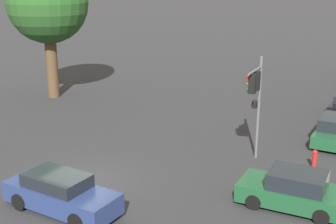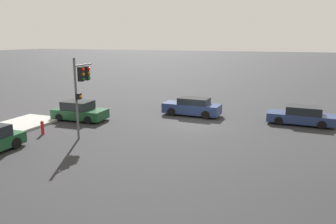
{
  "view_description": "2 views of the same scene",
  "coord_description": "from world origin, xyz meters",
  "px_view_note": "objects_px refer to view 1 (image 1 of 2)",
  "views": [
    {
      "loc": [
        12.32,
        -14.35,
        8.84
      ],
      "look_at": [
        1.27,
        5.41,
        2.03
      ],
      "focal_mm": 50.0,
      "sensor_mm": 36.0,
      "label": 1
    },
    {
      "loc": [
        -6.86,
        23.01,
        6.16
      ],
      "look_at": [
        1.04,
        2.75,
        1.3
      ],
      "focal_mm": 35.0,
      "sensor_mm": 36.0,
      "label": 2
    }
  ],
  "objects_px": {
    "street_tree": "(47,4)",
    "crossing_car_1": "(61,194)",
    "parked_car_0": "(335,130)",
    "fire_hydrant": "(314,159)",
    "crossing_car_0": "(294,190)",
    "traffic_signal": "(255,91)"
  },
  "relations": [
    {
      "from": "crossing_car_1",
      "to": "street_tree",
      "type": "bearing_deg",
      "value": 135.4
    },
    {
      "from": "crossing_car_1",
      "to": "parked_car_0",
      "type": "height_order",
      "value": "crossing_car_1"
    },
    {
      "from": "street_tree",
      "to": "fire_hydrant",
      "type": "xyz_separation_m",
      "value": [
        19.69,
        -4.01,
        -6.22
      ]
    },
    {
      "from": "parked_car_0",
      "to": "fire_hydrant",
      "type": "distance_m",
      "value": 4.14
    },
    {
      "from": "traffic_signal",
      "to": "fire_hydrant",
      "type": "height_order",
      "value": "traffic_signal"
    },
    {
      "from": "traffic_signal",
      "to": "crossing_car_1",
      "type": "distance_m",
      "value": 9.89
    },
    {
      "from": "crossing_car_1",
      "to": "fire_hydrant",
      "type": "distance_m",
      "value": 11.66
    },
    {
      "from": "traffic_signal",
      "to": "crossing_car_0",
      "type": "distance_m",
      "value": 5.41
    },
    {
      "from": "parked_car_0",
      "to": "fire_hydrant",
      "type": "relative_size",
      "value": 4.62
    },
    {
      "from": "street_tree",
      "to": "crossing_car_1",
      "type": "height_order",
      "value": "street_tree"
    },
    {
      "from": "fire_hydrant",
      "to": "crossing_car_1",
      "type": "bearing_deg",
      "value": -130.55
    },
    {
      "from": "traffic_signal",
      "to": "crossing_car_0",
      "type": "bearing_deg",
      "value": 127.27
    },
    {
      "from": "street_tree",
      "to": "parked_car_0",
      "type": "bearing_deg",
      "value": 0.36
    },
    {
      "from": "traffic_signal",
      "to": "fire_hydrant",
      "type": "distance_m",
      "value": 4.2
    },
    {
      "from": "parked_car_0",
      "to": "crossing_car_0",
      "type": "bearing_deg",
      "value": 179.51
    },
    {
      "from": "traffic_signal",
      "to": "crossing_car_1",
      "type": "bearing_deg",
      "value": 57.57
    },
    {
      "from": "crossing_car_0",
      "to": "crossing_car_1",
      "type": "height_order",
      "value": "crossing_car_0"
    },
    {
      "from": "traffic_signal",
      "to": "street_tree",
      "type": "bearing_deg",
      "value": -17.84
    },
    {
      "from": "street_tree",
      "to": "crossing_car_1",
      "type": "distance_m",
      "value": 18.66
    },
    {
      "from": "parked_car_0",
      "to": "fire_hydrant",
      "type": "height_order",
      "value": "parked_car_0"
    },
    {
      "from": "street_tree",
      "to": "crossing_car_0",
      "type": "distance_m",
      "value": 22.26
    },
    {
      "from": "street_tree",
      "to": "traffic_signal",
      "type": "distance_m",
      "value": 17.78
    }
  ]
}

